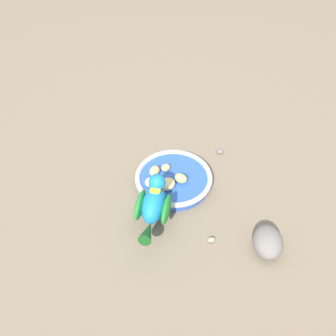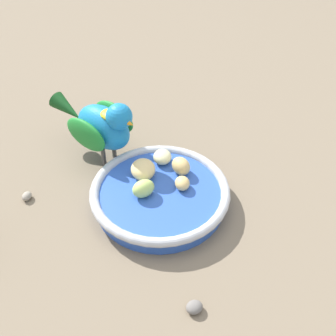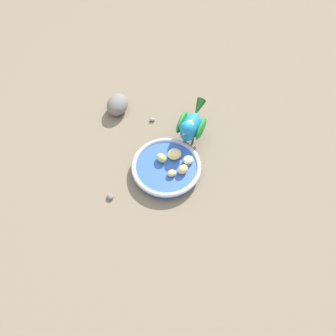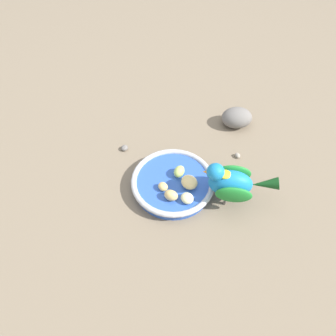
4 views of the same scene
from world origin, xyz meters
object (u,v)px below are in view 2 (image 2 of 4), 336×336
Objects in this scene: pebble_0 at (194,307)px; pebble_1 at (27,196)px; apple_piece_4 at (162,157)px; apple_piece_1 at (143,188)px; parrot at (102,124)px; apple_piece_2 at (181,166)px; feeding_bowl at (158,196)px; apple_piece_3 at (143,169)px; apple_piece_0 at (182,183)px.

pebble_0 is 1.17× the size of pebble_1.
apple_piece_4 is at bearing -30.64° from pebble_1.
apple_piece_1 is 0.19× the size of parrot.
pebble_0 is at bearing -133.17° from apple_piece_2.
feeding_bowl is 4.95× the size of apple_piece_3.
apple_piece_3 is 1.32× the size of apple_piece_4.
parrot is at bearing 75.50° from apple_piece_1.
parrot is at bearing 87.08° from apple_piece_3.
parrot reaches higher than apple_piece_1.
apple_piece_0 is at bearing -134.02° from apple_piece_2.
apple_piece_0 is 0.83× the size of apple_piece_4.
apple_piece_3 reaches higher than apple_piece_0.
pebble_0 is at bearing -126.88° from apple_piece_4.
apple_piece_0 is 0.18m from pebble_0.
apple_piece_3 is 0.04m from apple_piece_4.
apple_piece_1 is at bearing 175.47° from apple_piece_2.
apple_piece_2 is at bearing 46.83° from pebble_0.
apple_piece_1 is at bearing 150.27° from feeding_bowl.
apple_piece_2 is (0.07, -0.01, 0.00)m from apple_piece_1.
pebble_0 is (-0.14, -0.19, -0.03)m from apple_piece_4.
apple_piece_1 is 0.17m from pebble_0.
apple_piece_3 is at bearing 46.74° from apple_piece_1.
apple_piece_3 is 0.21m from pebble_0.
feeding_bowl is at bearing 58.40° from pebble_0.
apple_piece_3 is at bearing -38.54° from pebble_1.
pebble_0 and pebble_1 have the same top height.
apple_piece_0 is (0.03, -0.02, 0.02)m from feeding_bowl.
parrot is at bearing 96.19° from apple_piece_0.
apple_piece_4 is (0.05, 0.04, 0.02)m from feeding_bowl.
apple_piece_3 reaches higher than pebble_1.
apple_piece_4 reaches higher than pebble_0.
apple_piece_1 reaches higher than pebble_0.
apple_piece_4 is 0.10m from parrot.
apple_piece_1 is at bearing -19.16° from parrot.
pebble_0 is at bearing -118.12° from apple_piece_3.
apple_piece_3 is at bearing 110.25° from apple_piece_0.
apple_piece_4 is (-0.00, 0.04, -0.00)m from apple_piece_2.
pebble_0 is at bearing -121.60° from feeding_bowl.
apple_piece_1 is at bearing 148.95° from apple_piece_0.
apple_piece_2 is 1.04× the size of apple_piece_4.
pebble_1 is at bearing 133.37° from apple_piece_0.
apple_piece_3 is at bearing -7.58° from parrot.
apple_piece_1 is 1.64× the size of pebble_0.
apple_piece_4 is at bearing 24.04° from apple_piece_1.
apple_piece_1 is 1.07× the size of apple_piece_4.
apple_piece_0 is 0.15× the size of parrot.
apple_piece_1 is 1.92× the size of pebble_1.
feeding_bowl is at bearing -174.82° from apple_piece_2.
apple_piece_1 is 0.07m from apple_piece_4.
apple_piece_3 is 0.10m from parrot.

